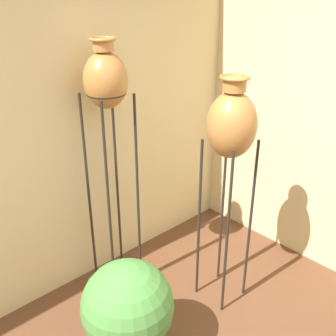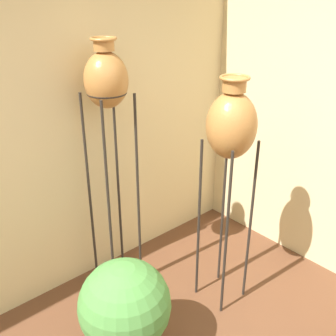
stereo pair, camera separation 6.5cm
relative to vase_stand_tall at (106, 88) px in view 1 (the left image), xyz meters
name	(u,v)px [view 1 (the left image)]	position (x,y,z in m)	size (l,w,h in m)	color
wall_back	(1,136)	(-0.64, 0.27, -0.25)	(8.09, 0.06, 2.70)	beige
vase_stand_tall	(106,88)	(0.00, 0.00, 0.00)	(0.30, 0.30, 1.92)	#28231E
vase_stand_medium	(231,128)	(0.49, -0.68, -0.22)	(0.33, 0.33, 1.71)	#28231E
potted_plant	(128,309)	(-0.41, -0.68, -1.18)	(0.57, 0.57, 0.73)	brown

